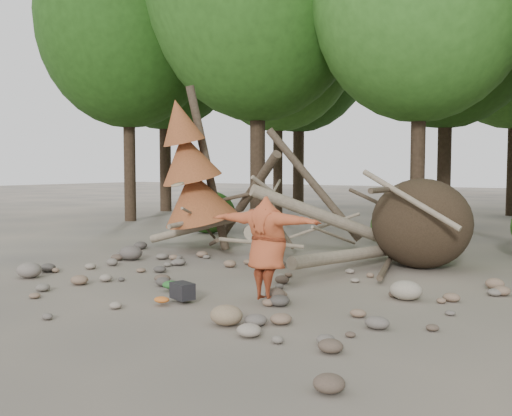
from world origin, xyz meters
The scene contains 13 objects.
ground centered at (0.00, 0.00, 0.00)m, with size 120.00×120.00×0.00m, color #514C44.
deadfall_pile centered at (2.02, 4.24, 0.95)m, with size 8.55×5.24×3.30m.
dead_conifer centered at (-3.12, 3.37, 2.11)m, with size 2.06×2.16×4.35m.
bush_left centered at (-5.50, 7.20, 0.72)m, with size 1.80×1.80×1.44m, color #245215.
bush_mid centered at (0.80, 7.80, 0.56)m, with size 1.40×1.40×1.12m, color #2F681E.
frisbee_thrower centered at (1.50, -0.38, 0.92)m, with size 3.29×0.74×1.88m.
backpack centered at (0.27, -1.03, 0.13)m, with size 0.40×0.27×0.27m, color black.
cloth_green centered at (-0.42, -0.50, 0.07)m, with size 0.38×0.32×0.14m, color #245C25.
cloth_orange centered at (0.14, -1.39, 0.05)m, with size 0.26×0.22×0.10m, color #BF5F20.
boulder_front_left centered at (-3.68, -1.08, 0.16)m, with size 0.52×0.47×0.31m, color slate.
boulder_front_right centered at (1.68, -1.75, 0.14)m, with size 0.48×0.43×0.29m, color #846E52.
boulder_mid_right centered at (3.30, 1.13, 0.16)m, with size 0.54×0.49×0.33m, color gray.
boulder_mid_left centered at (-3.59, 1.64, 0.17)m, with size 0.57×0.52×0.34m, color #574F49.
Camera 1 is at (6.28, -8.14, 2.20)m, focal length 40.00 mm.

